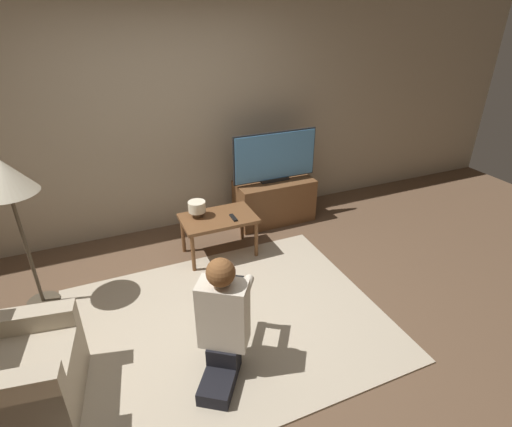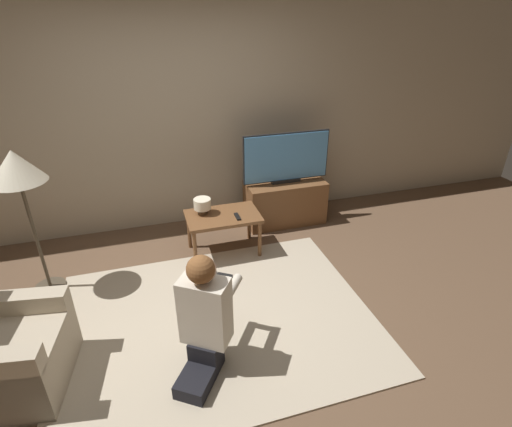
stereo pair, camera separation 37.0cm
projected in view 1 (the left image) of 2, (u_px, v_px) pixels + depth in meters
The scene contains 11 objects.
ground_plane at pixel (227, 324), 3.40m from camera, with size 10.00×10.00×0.00m, color brown.
wall_back at pixel (163, 120), 4.37m from camera, with size 10.00×0.06×2.60m.
rug at pixel (226, 323), 3.40m from camera, with size 2.63×2.06×0.02m.
tv_stand at pixel (274, 201), 4.93m from camera, with size 0.95×0.43×0.53m.
tv at pixel (275, 157), 4.67m from camera, with size 1.04×0.08×0.60m.
coffee_table at pixel (218, 221), 4.18m from camera, with size 0.77×0.49×0.46m.
floor_lamp at pixel (7, 184), 3.09m from camera, with size 0.45×0.45×1.38m.
armchair at pixel (6, 377), 2.55m from camera, with size 0.86×0.82×0.95m.
person_kneeling at pixel (223, 318), 2.75m from camera, with size 0.64×0.77×0.97m.
table_lamp at pixel (197, 208), 4.11m from camera, with size 0.18×0.18×0.17m.
remote at pixel (233, 218), 4.11m from camera, with size 0.04×0.15×0.02m.
Camera 1 is at (-0.79, -2.47, 2.41)m, focal length 28.00 mm.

